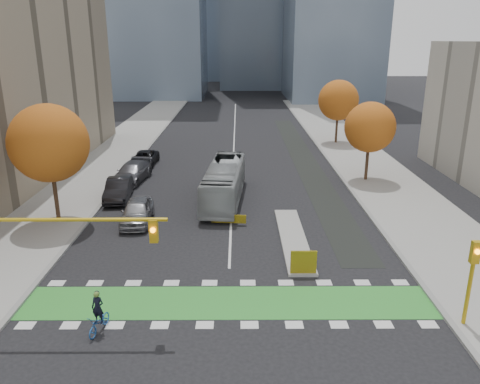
{
  "coord_description": "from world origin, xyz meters",
  "views": [
    {
      "loc": [
        0.5,
        -18.39,
        12.12
      ],
      "look_at": [
        0.62,
        9.57,
        3.0
      ],
      "focal_mm": 35.0,
      "sensor_mm": 36.0,
      "label": 1
    }
  ],
  "objects_px": {
    "hazard_board": "(304,262)",
    "tree_west": "(49,143)",
    "tree_east_near": "(370,127)",
    "parked_car_d": "(144,158)",
    "traffic_signal_west": "(36,244)",
    "cyclist": "(99,318)",
    "parked_car_a": "(137,211)",
    "bus": "(224,182)",
    "parked_car_c": "(132,172)",
    "tree_east_far": "(338,100)",
    "parked_car_b": "(119,189)",
    "traffic_signal_east": "(472,271)"
  },
  "relations": [
    {
      "from": "hazard_board",
      "to": "parked_car_a",
      "type": "relative_size",
      "value": 0.29
    },
    {
      "from": "parked_car_b",
      "to": "parked_car_d",
      "type": "relative_size",
      "value": 1.02
    },
    {
      "from": "bus",
      "to": "parked_car_a",
      "type": "bearing_deg",
      "value": -136.92
    },
    {
      "from": "hazard_board",
      "to": "bus",
      "type": "relative_size",
      "value": 0.13
    },
    {
      "from": "traffic_signal_west",
      "to": "parked_car_b",
      "type": "relative_size",
      "value": 1.68
    },
    {
      "from": "bus",
      "to": "cyclist",
      "type": "bearing_deg",
      "value": -101.03
    },
    {
      "from": "hazard_board",
      "to": "parked_car_b",
      "type": "relative_size",
      "value": 0.28
    },
    {
      "from": "hazard_board",
      "to": "traffic_signal_east",
      "type": "height_order",
      "value": "traffic_signal_east"
    },
    {
      "from": "hazard_board",
      "to": "parked_car_c",
      "type": "distance_m",
      "value": 22.01
    },
    {
      "from": "parked_car_c",
      "to": "cyclist",
      "type": "bearing_deg",
      "value": -73.46
    },
    {
      "from": "parked_car_c",
      "to": "parked_car_a",
      "type": "bearing_deg",
      "value": -68.05
    },
    {
      "from": "traffic_signal_east",
      "to": "parked_car_a",
      "type": "relative_size",
      "value": 0.84
    },
    {
      "from": "parked_car_a",
      "to": "parked_car_d",
      "type": "bearing_deg",
      "value": 96.39
    },
    {
      "from": "tree_east_far",
      "to": "parked_car_b",
      "type": "height_order",
      "value": "tree_east_far"
    },
    {
      "from": "hazard_board",
      "to": "tree_west",
      "type": "relative_size",
      "value": 0.17
    },
    {
      "from": "tree_west",
      "to": "parked_car_b",
      "type": "relative_size",
      "value": 1.62
    },
    {
      "from": "parked_car_a",
      "to": "tree_east_near",
      "type": "bearing_deg",
      "value": 25.87
    },
    {
      "from": "traffic_signal_east",
      "to": "parked_car_b",
      "type": "distance_m",
      "value": 26.25
    },
    {
      "from": "bus",
      "to": "parked_car_a",
      "type": "height_order",
      "value": "bus"
    },
    {
      "from": "cyclist",
      "to": "hazard_board",
      "type": "bearing_deg",
      "value": 41.07
    },
    {
      "from": "tree_east_near",
      "to": "parked_car_d",
      "type": "relative_size",
      "value": 1.42
    },
    {
      "from": "hazard_board",
      "to": "parked_car_b",
      "type": "bearing_deg",
      "value": 135.54
    },
    {
      "from": "cyclist",
      "to": "parked_car_c",
      "type": "bearing_deg",
      "value": 111.87
    },
    {
      "from": "cyclist",
      "to": "parked_car_a",
      "type": "distance_m",
      "value": 12.83
    },
    {
      "from": "cyclist",
      "to": "tree_east_near",
      "type": "bearing_deg",
      "value": 65.71
    },
    {
      "from": "tree_west",
      "to": "cyclist",
      "type": "xyz_separation_m",
      "value": [
        6.46,
        -12.84,
        -4.97
      ]
    },
    {
      "from": "cyclist",
      "to": "bus",
      "type": "distance_m",
      "value": 18.17
    },
    {
      "from": "tree_west",
      "to": "parked_car_b",
      "type": "distance_m",
      "value": 7.51
    },
    {
      "from": "parked_car_a",
      "to": "parked_car_c",
      "type": "distance_m",
      "value": 10.31
    },
    {
      "from": "parked_car_a",
      "to": "bus",
      "type": "bearing_deg",
      "value": 35.65
    },
    {
      "from": "parked_car_a",
      "to": "parked_car_c",
      "type": "height_order",
      "value": "parked_car_c"
    },
    {
      "from": "traffic_signal_east",
      "to": "bus",
      "type": "bearing_deg",
      "value": 122.91
    },
    {
      "from": "traffic_signal_west",
      "to": "traffic_signal_east",
      "type": "relative_size",
      "value": 2.08
    },
    {
      "from": "parked_car_c",
      "to": "traffic_signal_east",
      "type": "bearing_deg",
      "value": -41.13
    },
    {
      "from": "tree_east_far",
      "to": "traffic_signal_east",
      "type": "height_order",
      "value": "tree_east_far"
    },
    {
      "from": "tree_west",
      "to": "tree_east_far",
      "type": "bearing_deg",
      "value": 46.7
    },
    {
      "from": "tree_east_far",
      "to": "traffic_signal_east",
      "type": "distance_m",
      "value": 38.64
    },
    {
      "from": "hazard_board",
      "to": "parked_car_c",
      "type": "xyz_separation_m",
      "value": [
        -13.0,
        17.76,
        0.03
      ]
    },
    {
      "from": "tree_east_near",
      "to": "parked_car_c",
      "type": "distance_m",
      "value": 21.38
    },
    {
      "from": "parked_car_d",
      "to": "bus",
      "type": "bearing_deg",
      "value": -51.4
    },
    {
      "from": "cyclist",
      "to": "parked_car_d",
      "type": "height_order",
      "value": "cyclist"
    },
    {
      "from": "traffic_signal_west",
      "to": "parked_car_a",
      "type": "height_order",
      "value": "traffic_signal_west"
    },
    {
      "from": "parked_car_c",
      "to": "parked_car_d",
      "type": "xyz_separation_m",
      "value": [
        0.0,
        5.77,
        -0.14
      ]
    },
    {
      "from": "tree_east_far",
      "to": "bus",
      "type": "bearing_deg",
      "value": -121.47
    },
    {
      "from": "tree_west",
      "to": "traffic_signal_west",
      "type": "height_order",
      "value": "tree_west"
    },
    {
      "from": "traffic_signal_west",
      "to": "parked_car_b",
      "type": "height_order",
      "value": "traffic_signal_west"
    },
    {
      "from": "tree_east_near",
      "to": "parked_car_a",
      "type": "relative_size",
      "value": 1.46
    },
    {
      "from": "traffic_signal_east",
      "to": "cyclist",
      "type": "xyz_separation_m",
      "value": [
        -16.04,
        -0.33,
        -2.08
      ]
    },
    {
      "from": "hazard_board",
      "to": "bus",
      "type": "height_order",
      "value": "bus"
    },
    {
      "from": "parked_car_d",
      "to": "cyclist",
      "type": "bearing_deg",
      "value": -81.63
    }
  ]
}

